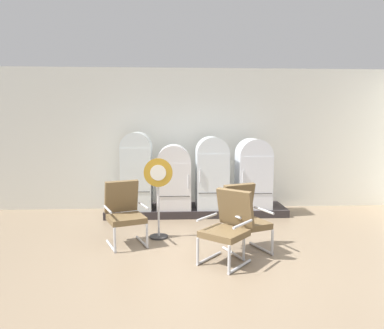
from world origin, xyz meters
TOP-DOWN VIEW (x-y plane):
  - ground at (0.00, 0.00)m, footprint 12.00×10.00m
  - back_wall at (0.00, 3.66)m, footprint 11.76×0.12m
  - display_plinth at (0.00, 3.02)m, footprint 3.84×0.95m
  - refrigerator_0 at (-1.26, 2.94)m, footprint 0.62×0.72m
  - refrigerator_1 at (-0.48, 2.93)m, footprint 0.71×0.71m
  - refrigerator_2 at (0.33, 2.93)m, footprint 0.67×0.71m
  - refrigerator_3 at (1.22, 2.93)m, footprint 0.70×0.70m
  - armchair_left at (-1.30, 1.14)m, footprint 0.77×0.83m
  - armchair_right at (0.59, 0.72)m, footprint 0.78×0.83m
  - armchair_center at (0.28, 0.26)m, footprint 0.85×0.87m
  - sign_stand at (-0.75, 1.39)m, footprint 0.49×0.32m

SIDE VIEW (x-z plane):
  - ground at x=0.00m, z-range -0.05..0.00m
  - display_plinth at x=0.00m, z-range 0.00..0.16m
  - armchair_left at x=-1.30m, z-range 0.04..1.06m
  - armchair_right at x=0.59m, z-range 0.04..1.06m
  - armchair_center at x=0.28m, z-range 0.04..1.06m
  - sign_stand at x=-0.75m, z-range 0.00..1.38m
  - refrigerator_1 at x=-0.48m, z-range 0.18..1.54m
  - refrigerator_3 at x=1.22m, z-range 0.20..1.67m
  - refrigerator_2 at x=0.33m, z-range 0.20..1.72m
  - refrigerator_0 at x=-1.26m, z-range 0.21..1.83m
  - back_wall at x=0.00m, z-range 0.01..3.21m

